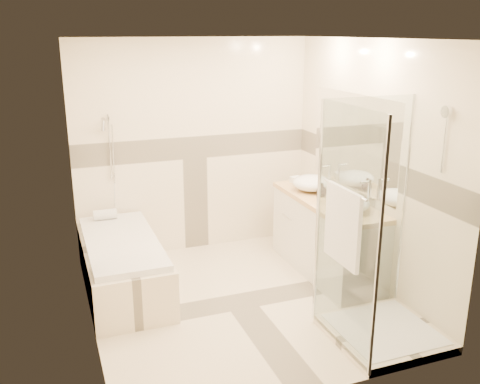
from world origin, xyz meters
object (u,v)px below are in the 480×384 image
object	(u,v)px
amenity_bottle_a	(335,197)
amenity_bottle_b	(322,190)
bathtub	(123,262)
vessel_sink_far	(349,203)
vessel_sink_near	(312,183)
shower_enclosure	(371,283)
vanity	(327,236)

from	to	relation	value
amenity_bottle_a	amenity_bottle_b	distance (m)	0.27
bathtub	amenity_bottle_b	xyz separation A→B (m)	(2.13, -0.24, 0.62)
vessel_sink_far	amenity_bottle_b	distance (m)	0.54
amenity_bottle_b	vessel_sink_near	bearing A→B (deg)	90.00
bathtub	shower_enclosure	size ratio (longest dim) A/B	0.83
vessel_sink_near	bathtub	bearing A→B (deg)	179.95
shower_enclosure	amenity_bottle_b	world-z (taller)	shower_enclosure
shower_enclosure	amenity_bottle_a	world-z (taller)	shower_enclosure
amenity_bottle_b	bathtub	bearing A→B (deg)	173.63
amenity_bottle_b	vanity	bearing A→B (deg)	-79.91
vanity	shower_enclosure	xyz separation A→B (m)	(-0.29, -1.27, 0.08)
bathtub	vessel_sink_far	world-z (taller)	vessel_sink_far
shower_enclosure	amenity_bottle_a	bearing A→B (deg)	76.25
vessel_sink_near	amenity_bottle_b	bearing A→B (deg)	-90.00
vanity	amenity_bottle_b	size ratio (longest dim) A/B	10.98
bathtub	amenity_bottle_b	bearing A→B (deg)	-6.37
bathtub	amenity_bottle_a	bearing A→B (deg)	-13.36
amenity_bottle_a	shower_enclosure	bearing A→B (deg)	-103.75
vessel_sink_far	amenity_bottle_b	size ratio (longest dim) A/B	2.79
vessel_sink_near	amenity_bottle_a	xyz separation A→B (m)	(0.00, -0.50, -0.02)
amenity_bottle_b	vessel_sink_far	bearing A→B (deg)	-90.00
vanity	amenity_bottle_b	distance (m)	0.51
bathtub	amenity_bottle_a	xyz separation A→B (m)	(2.13, -0.51, 0.61)
vessel_sink_far	amenity_bottle_a	size ratio (longest dim) A/B	2.91
bathtub	vessel_sink_near	xyz separation A→B (m)	(2.13, -0.00, 0.63)
shower_enclosure	amenity_bottle_b	size ratio (longest dim) A/B	13.83
vanity	amenity_bottle_a	xyz separation A→B (m)	(-0.02, -0.16, 0.49)
vessel_sink_near	amenity_bottle_b	distance (m)	0.24
amenity_bottle_a	vessel_sink_far	bearing A→B (deg)	-90.00
vanity	vessel_sink_far	size ratio (longest dim) A/B	3.94
amenity_bottle_a	amenity_bottle_b	size ratio (longest dim) A/B	0.96
vessel_sink_near	vessel_sink_far	size ratio (longest dim) A/B	1.04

